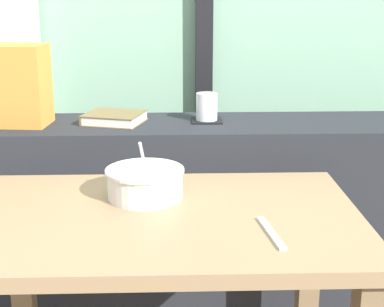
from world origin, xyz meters
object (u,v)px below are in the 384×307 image
coaster_square (207,120)px  soup_bowl (145,183)px  fork_utensil (271,233)px  juice_glass (207,108)px  closed_book (114,118)px  breakfast_table (164,264)px

coaster_square → soup_bowl: size_ratio=0.50×
coaster_square → fork_utensil: size_ratio=0.59×
coaster_square → juice_glass: 0.04m
closed_book → fork_utensil: 0.83m
fork_utensil → closed_book: bearing=111.8°
coaster_square → closed_book: size_ratio=0.46×
breakfast_table → coaster_square: coaster_square is taller
coaster_square → fork_utensil: coaster_square is taller
breakfast_table → juice_glass: 0.68m
breakfast_table → coaster_square: size_ratio=9.44×
closed_book → fork_utensil: closed_book is taller
juice_glass → soup_bowl: bearing=-110.6°
juice_glass → fork_utensil: bearing=-82.2°
soup_bowl → coaster_square: bearing=69.4°
breakfast_table → soup_bowl: soup_bowl is taller
coaster_square → juice_glass: bearing=0.0°
coaster_square → soup_bowl: 0.53m
closed_book → juice_glass: bearing=2.3°
coaster_square → fork_utensil: bearing=-82.2°
juice_glass → closed_book: size_ratio=0.41×
juice_glass → fork_utensil: juice_glass is taller
coaster_square → closed_book: closed_book is taller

